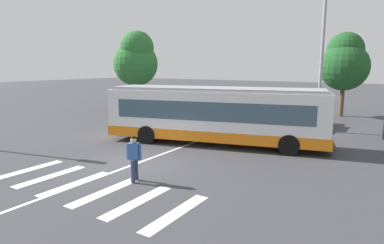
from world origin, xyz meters
The scene contains 11 objects.
ground_plane centered at (0.00, 0.00, 0.00)m, with size 160.00×160.00×0.00m, color #3D3D42.
city_transit_bus centered at (1.21, 5.38, 1.59)m, with size 12.08×5.39×3.06m.
pedestrian_crossing_street centered at (1.58, -1.40, 0.97)m, with size 0.56×0.42×1.72m.
parked_car_champagne centered at (-1.04, 13.29, 0.77)m, with size 1.96×4.54×1.35m.
parked_car_black centered at (1.48, 13.63, 0.77)m, with size 1.93×4.53×1.35m.
parked_car_white centered at (4.23, 13.32, 0.77)m, with size 1.98×4.55×1.35m.
twin_arm_street_lamp centered at (5.17, 11.98, 6.22)m, with size 4.99×0.32×10.21m.
background_tree_left centered at (-13.08, 15.04, 4.87)m, with size 4.45×4.45×7.64m.
background_tree_right centered at (5.42, 19.97, 4.52)m, with size 3.92×3.92×6.97m.
crosswalk_painted_stripes centered at (0.68, -2.72, 0.00)m, with size 7.84×2.93×0.01m.
lane_center_line centered at (0.11, 2.00, 0.00)m, with size 0.16×24.00×0.01m, color silver.
Camera 1 is at (9.49, -9.88, 4.18)m, focal length 30.45 mm.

